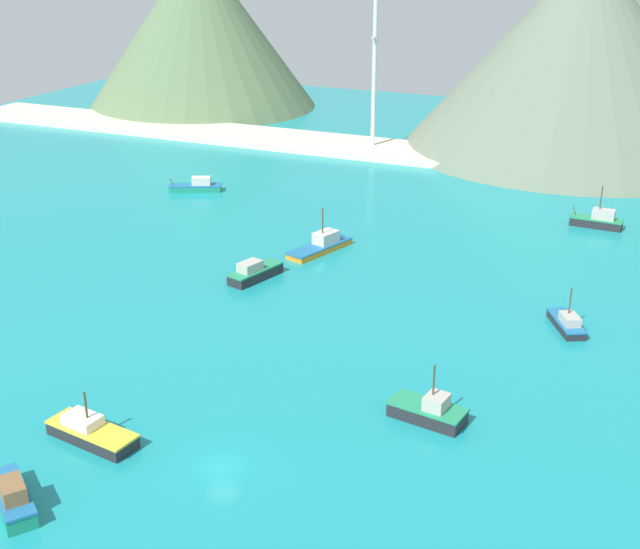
# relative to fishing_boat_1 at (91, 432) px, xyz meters

# --- Properties ---
(ground) EXTENTS (260.00, 280.00, 0.50)m
(ground) POSITION_rel_fishing_boat_1_xyz_m (12.28, 30.97, -1.09)
(ground) COLOR teal
(fishing_boat_1) EXTENTS (8.85, 4.08, 4.69)m
(fishing_boat_1) POSITION_rel_fishing_boat_1_xyz_m (0.00, 0.00, 0.00)
(fishing_boat_1) COLOR #232328
(fishing_boat_1) RESTS_ON ground
(fishing_boat_2) EXTENTS (5.20, 7.02, 4.96)m
(fishing_boat_2) POSITION_rel_fishing_boat_1_xyz_m (34.18, 38.84, -0.11)
(fishing_boat_2) COLOR #232328
(fishing_boat_2) RESTS_ON ground
(fishing_boat_3) EXTENTS (8.91, 5.88, 2.45)m
(fishing_boat_3) POSITION_rel_fishing_boat_1_xyz_m (-31.09, 68.09, 0.02)
(fishing_boat_3) COLOR #198466
(fishing_boat_3) RESTS_ON ground
(fishing_boat_4) EXTENTS (4.60, 8.23, 2.57)m
(fishing_boat_4) POSITION_rel_fishing_boat_1_xyz_m (-4.00, 37.62, 0.12)
(fishing_boat_4) COLOR #232328
(fishing_boat_4) RESTS_ON ground
(fishing_boat_5) EXTENTS (6.11, 11.03, 6.04)m
(fishing_boat_5) POSITION_rel_fishing_boat_1_xyz_m (-0.36, 50.33, 0.01)
(fishing_boat_5) COLOR orange
(fishing_boat_5) RESTS_ON ground
(fishing_boat_6) EXTENTS (7.61, 2.73, 6.34)m
(fishing_boat_6) POSITION_rel_fishing_boat_1_xyz_m (33.18, 75.88, 0.23)
(fishing_boat_6) COLOR #232328
(fishing_boat_6) RESTS_ON ground
(fishing_boat_7) EXTENTS (7.23, 4.01, 5.64)m
(fishing_boat_7) POSITION_rel_fishing_boat_1_xyz_m (25.61, 14.77, 0.10)
(fishing_boat_7) COLOR #232328
(fishing_boat_7) RESTS_ON ground
(fishing_boat_9) EXTENTS (7.20, 6.08, 2.77)m
(fishing_boat_9) POSITION_rel_fishing_boat_1_xyz_m (0.38, -9.81, 0.18)
(fishing_boat_9) COLOR #198466
(fishing_boat_9) RESTS_ON ground
(beach_strip) EXTENTS (247.00, 15.37, 1.20)m
(beach_strip) POSITION_rel_fishing_boat_1_xyz_m (12.28, 105.66, -0.24)
(beach_strip) COLOR beige
(beach_strip) RESTS_ON ground
(hill_west) EXTENTS (56.50, 56.50, 38.73)m
(hill_west) POSITION_rel_fishing_boat_1_xyz_m (-69.03, 133.28, 18.53)
(hill_west) COLOR #56704C
(hill_west) RESTS_ON ground
(hill_central) EXTENTS (68.03, 68.03, 38.56)m
(hill_central) POSITION_rel_fishing_boat_1_xyz_m (22.47, 124.19, 18.44)
(hill_central) COLOR #60705B
(hill_central) RESTS_ON ground
(radio_tower) EXTENTS (3.56, 2.85, 35.57)m
(radio_tower) POSITION_rel_fishing_boat_1_xyz_m (-13.67, 106.39, 17.30)
(radio_tower) COLOR silver
(radio_tower) RESTS_ON ground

